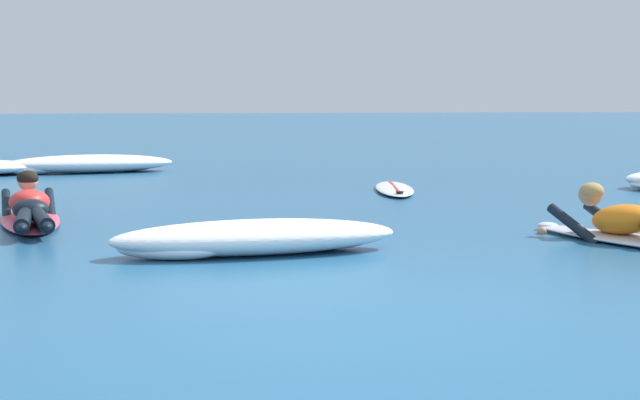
{
  "coord_description": "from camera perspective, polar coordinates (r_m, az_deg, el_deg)",
  "views": [
    {
      "loc": [
        -1.08,
        -5.31,
        1.25
      ],
      "look_at": [
        0.25,
        3.44,
        0.3
      ],
      "focal_mm": 54.19,
      "sensor_mm": 36.0,
      "label": 1
    }
  ],
  "objects": [
    {
      "name": "ground_plane",
      "position": [
        15.4,
        -4.59,
        1.43
      ],
      "size": [
        120.0,
        120.0,
        0.0
      ],
      "primitive_type": "plane",
      "color": "#235B84"
    },
    {
      "name": "surfer_far",
      "position": [
        9.95,
        -16.76,
        -0.59
      ],
      "size": [
        0.95,
        2.74,
        0.54
      ],
      "color": "#E54C66",
      "rests_on": "ground"
    },
    {
      "name": "whitewater_far_band",
      "position": [
        7.71,
        -3.8,
        -2.26
      ],
      "size": [
        2.37,
        0.92,
        0.28
      ],
      "color": "white",
      "rests_on": "ground"
    },
    {
      "name": "whitewater_mid_left",
      "position": [
        16.46,
        -13.47,
        2.07
      ],
      "size": [
        2.88,
        1.35,
        0.3
      ],
      "color": "white",
      "rests_on": "ground"
    },
    {
      "name": "surfer_near",
      "position": [
        8.62,
        18.27,
        -1.58
      ],
      "size": [
        1.33,
        2.41,
        0.54
      ],
      "color": "silver",
      "rests_on": "ground"
    },
    {
      "name": "drifting_surfboard",
      "position": [
        12.84,
        4.41,
        0.66
      ],
      "size": [
        0.78,
        2.13,
        0.16
      ],
      "color": "white",
      "rests_on": "ground"
    }
  ]
}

